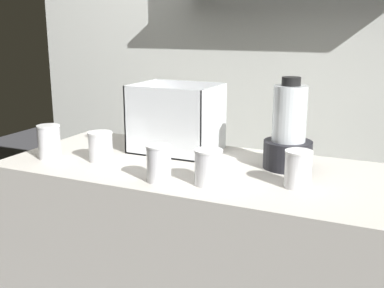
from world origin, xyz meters
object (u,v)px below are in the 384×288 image
at_px(juice_cup_pomegranate_left, 101,147).
at_px(carrot_display_bin, 178,129).
at_px(juice_cup_beet_right, 208,169).
at_px(juice_cup_beet_far_right, 298,171).
at_px(juice_cup_beet_middle, 159,165).
at_px(juice_cup_beet_far_left, 49,144).
at_px(blender_pitcher, 289,134).

bearing_deg(juice_cup_pomegranate_left, carrot_display_bin, 51.90).
relative_size(juice_cup_pomegranate_left, juice_cup_beet_right, 0.96).
xyz_separation_m(carrot_display_bin, juice_cup_beet_far_right, (0.55, -0.25, -0.04)).
relative_size(juice_cup_beet_middle, juice_cup_beet_far_right, 1.02).
bearing_deg(juice_cup_beet_far_left, juice_cup_pomegranate_left, 16.13).
xyz_separation_m(carrot_display_bin, blender_pitcher, (0.47, -0.05, 0.04)).
height_order(carrot_display_bin, juice_cup_beet_right, carrot_display_bin).
xyz_separation_m(juice_cup_beet_far_left, juice_cup_beet_right, (0.68, -0.03, -0.01)).
height_order(blender_pitcher, juice_cup_beet_far_right, blender_pitcher).
distance_m(juice_cup_beet_far_left, juice_cup_pomegranate_left, 0.21).
xyz_separation_m(blender_pitcher, juice_cup_beet_right, (-0.19, -0.29, -0.07)).
height_order(juice_cup_beet_middle, juice_cup_beet_far_right, juice_cup_beet_middle).
bearing_deg(juice_cup_beet_far_left, juice_cup_beet_far_right, 3.92).
relative_size(carrot_display_bin, juice_cup_pomegranate_left, 3.01).
bearing_deg(carrot_display_bin, juice_cup_beet_right, -50.60).
bearing_deg(juice_cup_beet_middle, juice_cup_beet_far_right, 17.14).
height_order(carrot_display_bin, juice_cup_pomegranate_left, carrot_display_bin).
xyz_separation_m(juice_cup_pomegranate_left, juice_cup_beet_far_right, (0.75, 0.01, 0.00)).
bearing_deg(juice_cup_beet_right, juice_cup_beet_far_left, 177.69).
bearing_deg(blender_pitcher, carrot_display_bin, 173.75).
xyz_separation_m(juice_cup_beet_middle, juice_cup_beet_right, (0.16, 0.04, -0.00)).
xyz_separation_m(blender_pitcher, juice_cup_beet_middle, (-0.35, -0.33, -0.07)).
bearing_deg(blender_pitcher, juice_cup_beet_far_right, -67.71).
height_order(carrot_display_bin, juice_cup_beet_far_right, carrot_display_bin).
xyz_separation_m(juice_cup_pomegranate_left, juice_cup_beet_right, (0.48, -0.08, 0.00)).
height_order(blender_pitcher, juice_cup_beet_right, blender_pitcher).
xyz_separation_m(blender_pitcher, juice_cup_pomegranate_left, (-0.67, -0.20, -0.07)).
distance_m(juice_cup_beet_far_left, juice_cup_beet_middle, 0.52).
xyz_separation_m(carrot_display_bin, juice_cup_pomegranate_left, (-0.20, -0.26, -0.04)).
bearing_deg(juice_cup_beet_far_left, carrot_display_bin, 38.17).
height_order(carrot_display_bin, juice_cup_beet_middle, carrot_display_bin).
bearing_deg(juice_cup_pomegranate_left, juice_cup_beet_far_right, 0.60).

